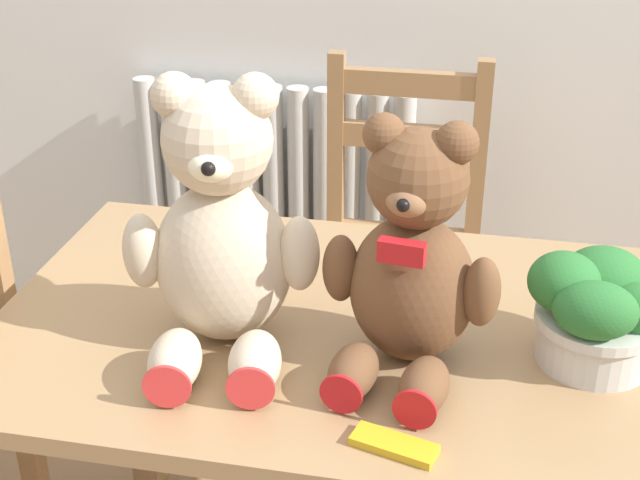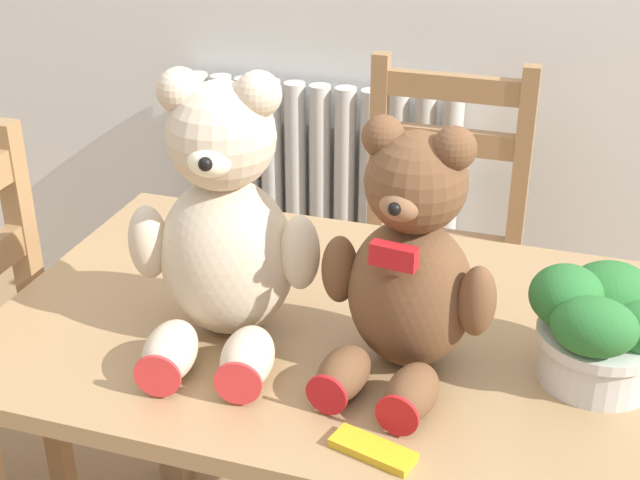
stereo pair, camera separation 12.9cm
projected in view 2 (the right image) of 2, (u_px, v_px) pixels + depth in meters
radiator at (320, 227)px, 2.57m from camera, size 0.79×0.10×0.78m
dining_table at (344, 385)px, 1.48m from camera, size 1.11×0.72×0.72m
wooden_chair_behind at (432, 260)px, 2.15m from camera, size 0.39×0.42×0.92m
teddy_bear_left at (224, 230)px, 1.31m from camera, size 0.30×0.31×0.42m
teddy_bear_right at (408, 269)px, 1.25m from camera, size 0.26×0.28×0.37m
potted_plant at (600, 325)px, 1.25m from camera, size 0.21×0.20×0.17m
chocolate_bar at (373, 450)px, 1.14m from camera, size 0.12×0.07×0.01m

